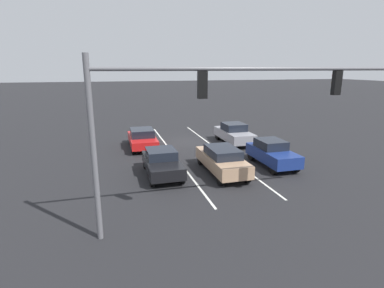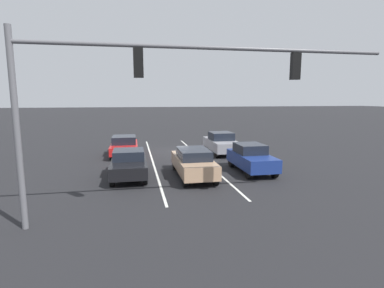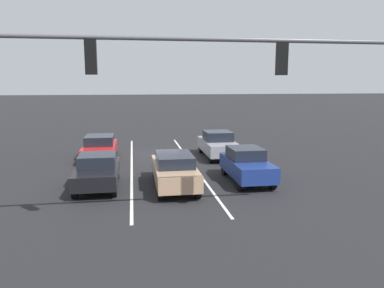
{
  "view_description": "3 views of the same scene",
  "coord_description": "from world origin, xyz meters",
  "px_view_note": "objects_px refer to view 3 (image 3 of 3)",
  "views": [
    {
      "loc": [
        5.87,
        23.29,
        5.94
      ],
      "look_at": [
        1.27,
        6.58,
        1.53
      ],
      "focal_mm": 28.0,
      "sensor_mm": 36.0,
      "label": 1
    },
    {
      "loc": [
        2.91,
        23.31,
        4.24
      ],
      "look_at": [
        -0.35,
        6.63,
        1.61
      ],
      "focal_mm": 28.0,
      "sensor_mm": 36.0,
      "label": 2
    },
    {
      "loc": [
        1.6,
        24.09,
        4.69
      ],
      "look_at": [
        -1.25,
        6.22,
        1.68
      ],
      "focal_mm": 35.0,
      "sensor_mm": 36.0,
      "label": 3
    }
  ],
  "objects_px": {
    "car_black_rightlane_front": "(97,171)",
    "car_gray_leftlane_second": "(218,144)",
    "traffic_signal_gantry": "(102,79)",
    "car_navy_leftlane_front": "(247,165)",
    "car_red_rightlane_second": "(100,147)",
    "car_tan_midlane_front": "(174,170)"
  },
  "relations": [
    {
      "from": "car_tan_midlane_front",
      "to": "car_gray_leftlane_second",
      "type": "bearing_deg",
      "value": -118.53
    },
    {
      "from": "car_red_rightlane_second",
      "to": "car_tan_midlane_front",
      "type": "bearing_deg",
      "value": 118.78
    },
    {
      "from": "car_black_rightlane_front",
      "to": "car_gray_leftlane_second",
      "type": "height_order",
      "value": "car_gray_leftlane_second"
    },
    {
      "from": "car_red_rightlane_second",
      "to": "car_black_rightlane_front",
      "type": "bearing_deg",
      "value": 93.69
    },
    {
      "from": "car_navy_leftlane_front",
      "to": "car_tan_midlane_front",
      "type": "xyz_separation_m",
      "value": [
        3.5,
        0.47,
        -0.0
      ]
    },
    {
      "from": "car_black_rightlane_front",
      "to": "car_tan_midlane_front",
      "type": "bearing_deg",
      "value": 170.68
    },
    {
      "from": "car_gray_leftlane_second",
      "to": "car_navy_leftlane_front",
      "type": "bearing_deg",
      "value": 90.28
    },
    {
      "from": "car_navy_leftlane_front",
      "to": "car_red_rightlane_second",
      "type": "bearing_deg",
      "value": -41.53
    },
    {
      "from": "car_tan_midlane_front",
      "to": "car_black_rightlane_front",
      "type": "bearing_deg",
      "value": -9.32
    },
    {
      "from": "car_black_rightlane_front",
      "to": "car_gray_leftlane_second",
      "type": "bearing_deg",
      "value": -139.73
    },
    {
      "from": "car_red_rightlane_second",
      "to": "car_gray_leftlane_second",
      "type": "bearing_deg",
      "value": 175.54
    },
    {
      "from": "car_black_rightlane_front",
      "to": "traffic_signal_gantry",
      "type": "height_order",
      "value": "traffic_signal_gantry"
    },
    {
      "from": "traffic_signal_gantry",
      "to": "car_black_rightlane_front",
      "type": "bearing_deg",
      "value": -82.31
    },
    {
      "from": "traffic_signal_gantry",
      "to": "car_tan_midlane_front",
      "type": "bearing_deg",
      "value": -116.28
    },
    {
      "from": "car_gray_leftlane_second",
      "to": "traffic_signal_gantry",
      "type": "xyz_separation_m",
      "value": [
        6.09,
        11.7,
        3.94
      ]
    },
    {
      "from": "traffic_signal_gantry",
      "to": "car_navy_leftlane_front",
      "type": "bearing_deg",
      "value": -136.66
    },
    {
      "from": "car_black_rightlane_front",
      "to": "car_red_rightlane_second",
      "type": "distance_m",
      "value": 6.42
    },
    {
      "from": "car_tan_midlane_front",
      "to": "car_black_rightlane_front",
      "type": "height_order",
      "value": "car_tan_midlane_front"
    },
    {
      "from": "car_gray_leftlane_second",
      "to": "traffic_signal_gantry",
      "type": "height_order",
      "value": "traffic_signal_gantry"
    },
    {
      "from": "car_black_rightlane_front",
      "to": "traffic_signal_gantry",
      "type": "relative_size",
      "value": 0.32
    },
    {
      "from": "car_navy_leftlane_front",
      "to": "car_gray_leftlane_second",
      "type": "xyz_separation_m",
      "value": [
        0.03,
        -5.92,
        0.01
      ]
    },
    {
      "from": "car_tan_midlane_front",
      "to": "car_red_rightlane_second",
      "type": "distance_m",
      "value": 7.94
    }
  ]
}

